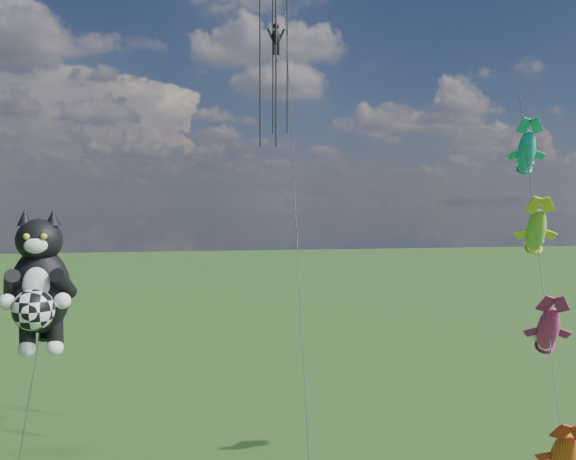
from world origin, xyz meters
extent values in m
cylinder|color=black|center=(-0.18, 6.06, 3.75)|extent=(0.89, 2.57, 7.21)
ellipsoid|color=black|center=(0.25, 7.67, 9.18)|extent=(2.99, 2.68, 3.65)
ellipsoid|color=black|center=(0.25, 7.55, 11.34)|extent=(2.36, 2.23, 1.85)
cone|color=black|center=(-0.32, 7.55, 12.31)|extent=(0.79, 0.79, 0.68)
cone|color=black|center=(0.82, 7.55, 12.31)|extent=(0.79, 0.79, 0.68)
ellipsoid|color=white|center=(0.25, 6.81, 11.17)|extent=(1.05, 0.73, 0.66)
ellipsoid|color=white|center=(0.25, 6.81, 9.52)|extent=(1.22, 0.74, 1.50)
sphere|color=gold|center=(-0.10, 6.73, 11.55)|extent=(0.27, 0.27, 0.27)
sphere|color=gold|center=(0.59, 6.73, 11.55)|extent=(0.27, 0.27, 0.27)
sphere|color=white|center=(-0.84, 6.47, 8.89)|extent=(0.68, 0.68, 0.68)
sphere|color=white|center=(1.33, 6.47, 8.89)|extent=(0.68, 0.68, 0.68)
sphere|color=white|center=(-0.32, 7.50, 6.73)|extent=(0.73, 0.73, 0.73)
sphere|color=white|center=(0.82, 7.50, 6.73)|extent=(0.73, 0.73, 0.73)
sphere|color=white|center=(0.25, 6.13, 8.61)|extent=(1.70, 1.70, 1.70)
cylinder|color=black|center=(19.01, -0.23, 9.10)|extent=(6.17, 14.60, 17.92)
ellipsoid|color=orange|center=(17.66, -3.44, 5.16)|extent=(1.46, 2.14, 2.14)
ellipsoid|color=#D83372|center=(18.80, -0.72, 8.50)|extent=(1.46, 2.14, 2.14)
ellipsoid|color=green|center=(19.95, 2.00, 11.84)|extent=(1.46, 2.14, 2.14)
ellipsoid|color=#198CBF|center=(21.10, 4.73, 15.18)|extent=(1.46, 2.14, 2.14)
cylinder|color=black|center=(10.32, 2.55, 13.67)|extent=(1.87, 17.00, 27.05)
cylinder|color=black|center=(9.82, 8.05, 19.44)|extent=(0.08, 0.08, 8.39)
cylinder|color=black|center=(10.54, 8.05, 19.44)|extent=(0.08, 0.08, 8.39)
cylinder|color=black|center=(10.88, 11.03, 20.71)|extent=(0.08, 0.08, 8.92)
cylinder|color=black|center=(11.60, 11.03, 20.71)|extent=(0.08, 0.08, 8.92)
camera|label=1|loc=(5.77, -21.08, 12.96)|focal=40.00mm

